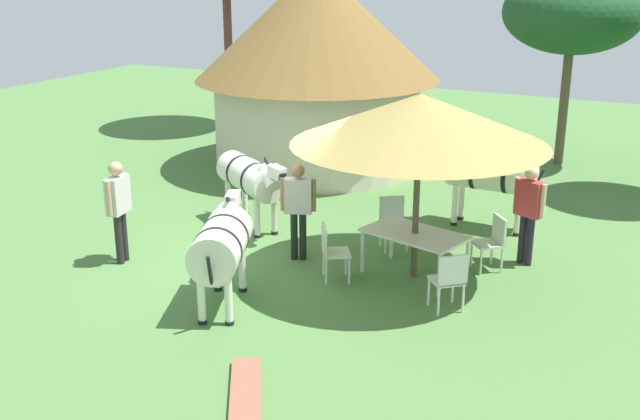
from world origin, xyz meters
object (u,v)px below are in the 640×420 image
(acacia_tree_far_lawn, at_px, (573,13))
(thatched_hut, at_px, (317,60))
(zebra_toward_hut, at_px, (489,172))
(patio_dining_table, at_px, (415,237))
(guest_beside_umbrella, at_px, (298,203))
(zebra_nearest_camera, at_px, (222,243))
(patio_chair_west_end, at_px, (331,249))
(standing_watcher, at_px, (118,203))
(patio_chair_near_hut, at_px, (393,219))
(guest_behind_table, at_px, (529,206))
(patio_chair_near_lawn, at_px, (493,239))
(zebra_by_umbrella, at_px, (251,178))
(patio_chair_east_end, at_px, (449,278))
(shade_umbrella, at_px, (420,119))

(acacia_tree_far_lawn, bearing_deg, thatched_hut, -151.09)
(zebra_toward_hut, relative_size, acacia_tree_far_lawn, 0.50)
(patio_dining_table, bearing_deg, guest_beside_umbrella, -174.49)
(patio_dining_table, bearing_deg, zebra_nearest_camera, -132.52)
(patio_chair_west_end, xyz_separation_m, zebra_nearest_camera, (-0.97, -1.56, 0.44))
(zebra_toward_hut, bearing_deg, standing_watcher, 134.18)
(patio_chair_near_hut, height_order, standing_watcher, standing_watcher)
(patio_chair_near_hut, height_order, acacia_tree_far_lawn, acacia_tree_far_lawn)
(standing_watcher, xyz_separation_m, zebra_toward_hut, (4.90, 4.48, 0.02))
(thatched_hut, relative_size, guest_behind_table, 3.40)
(patio_chair_near_lawn, distance_m, zebra_nearest_camera, 4.43)
(patio_chair_west_end, bearing_deg, zebra_by_umbrella, -155.60)
(patio_chair_west_end, height_order, acacia_tree_far_lawn, acacia_tree_far_lawn)
(zebra_nearest_camera, bearing_deg, acacia_tree_far_lawn, 52.04)
(guest_behind_table, bearing_deg, zebra_toward_hut, 150.43)
(thatched_hut, distance_m, patio_chair_east_end, 8.55)
(zebra_nearest_camera, distance_m, zebra_by_umbrella, 3.43)
(patio_chair_east_end, bearing_deg, thatched_hut, 88.08)
(patio_chair_west_end, height_order, standing_watcher, standing_watcher)
(thatched_hut, height_order, patio_chair_near_hut, thatched_hut)
(shade_umbrella, distance_m, guest_behind_table, 2.50)
(patio_chair_west_end, xyz_separation_m, zebra_by_umbrella, (-2.42, 1.55, 0.44))
(guest_behind_table, relative_size, acacia_tree_far_lawn, 0.37)
(patio_chair_near_lawn, relative_size, patio_chair_west_end, 1.00)
(patio_chair_east_end, relative_size, patio_chair_near_lawn, 1.00)
(patio_chair_near_lawn, relative_size, guest_behind_table, 0.53)
(patio_dining_table, xyz_separation_m, guest_beside_umbrella, (-1.98, -0.19, 0.33))
(shade_umbrella, relative_size, zebra_toward_hut, 1.73)
(zebra_nearest_camera, distance_m, zebra_toward_hut, 5.68)
(patio_chair_near_lawn, bearing_deg, guest_beside_umbrella, 69.20)
(patio_chair_near_lawn, distance_m, guest_beside_umbrella, 3.21)
(patio_chair_west_end, distance_m, zebra_toward_hut, 3.90)
(zebra_nearest_camera, bearing_deg, patio_chair_west_end, 34.77)
(patio_chair_west_end, bearing_deg, thatched_hut, 176.17)
(thatched_hut, distance_m, patio_dining_table, 7.23)
(guest_beside_umbrella, xyz_separation_m, acacia_tree_far_lawn, (2.66, 8.39, 2.60))
(patio_dining_table, distance_m, acacia_tree_far_lawn, 8.73)
(patio_chair_east_end, height_order, guest_behind_table, guest_behind_table)
(patio_dining_table, bearing_deg, zebra_toward_hut, 82.76)
(shade_umbrella, height_order, patio_chair_west_end, shade_umbrella)
(acacia_tree_far_lawn, bearing_deg, patio_chair_near_hut, -101.66)
(thatched_hut, bearing_deg, guest_beside_umbrella, -65.63)
(patio_dining_table, relative_size, guest_behind_table, 1.05)
(zebra_toward_hut, bearing_deg, zebra_nearest_camera, 156.20)
(shade_umbrella, height_order, patio_chair_east_end, shade_umbrella)
(patio_dining_table, bearing_deg, acacia_tree_far_lawn, 85.30)
(patio_chair_near_lawn, height_order, guest_beside_umbrella, guest_beside_umbrella)
(acacia_tree_far_lawn, bearing_deg, guest_beside_umbrella, -107.58)
(zebra_nearest_camera, xyz_separation_m, acacia_tree_far_lawn, (2.76, 10.48, 2.63))
(zebra_toward_hut, bearing_deg, patio_chair_near_lawn, -159.92)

